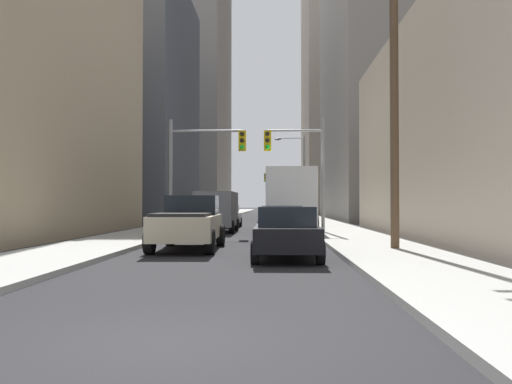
{
  "coord_description": "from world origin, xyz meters",
  "views": [
    {
      "loc": [
        1.39,
        -5.98,
        1.61
      ],
      "look_at": [
        0.0,
        37.32,
        2.53
      ],
      "focal_mm": 37.9,
      "sensor_mm": 36.0,
      "label": 1
    }
  ],
  "objects_px": {
    "sedan_green": "(278,214)",
    "traffic_signal_near_right": "(298,157)",
    "sedan_white": "(226,216)",
    "city_bus": "(291,198)",
    "sedan_black": "(286,233)",
    "traffic_signal_far_right": "(281,184)",
    "sedan_blue": "(282,224)",
    "traffic_signal_near_left": "(204,157)",
    "pickup_truck_beige": "(189,223)",
    "cargo_van_grey": "(217,209)"
  },
  "relations": [
    {
      "from": "sedan_black",
      "to": "sedan_white",
      "type": "bearing_deg",
      "value": 99.76
    },
    {
      "from": "city_bus",
      "to": "sedan_green",
      "type": "bearing_deg",
      "value": 93.1
    },
    {
      "from": "cargo_van_grey",
      "to": "sedan_white",
      "type": "relative_size",
      "value": 1.23
    },
    {
      "from": "city_bus",
      "to": "traffic_signal_near_left",
      "type": "xyz_separation_m",
      "value": [
        -4.65,
        -3.51,
        2.13
      ]
    },
    {
      "from": "pickup_truck_beige",
      "to": "traffic_signal_near_left",
      "type": "xyz_separation_m",
      "value": [
        -0.68,
        9.12,
        3.12
      ]
    },
    {
      "from": "sedan_green",
      "to": "sedan_black",
      "type": "bearing_deg",
      "value": -89.98
    },
    {
      "from": "sedan_blue",
      "to": "traffic_signal_near_left",
      "type": "distance_m",
      "value": 7.74
    },
    {
      "from": "city_bus",
      "to": "sedan_black",
      "type": "relative_size",
      "value": 2.75
    },
    {
      "from": "traffic_signal_near_left",
      "to": "cargo_van_grey",
      "type": "bearing_deg",
      "value": 79.08
    },
    {
      "from": "pickup_truck_beige",
      "to": "traffic_signal_near_right",
      "type": "relative_size",
      "value": 0.91
    },
    {
      "from": "sedan_blue",
      "to": "sedan_green",
      "type": "distance_m",
      "value": 21.18
    },
    {
      "from": "city_bus",
      "to": "traffic_signal_near_left",
      "type": "relative_size",
      "value": 1.93
    },
    {
      "from": "sedan_blue",
      "to": "sedan_black",
      "type": "bearing_deg",
      "value": -89.8
    },
    {
      "from": "traffic_signal_near_left",
      "to": "sedan_black",
      "type": "bearing_deg",
      "value": -72.03
    },
    {
      "from": "city_bus",
      "to": "traffic_signal_far_right",
      "type": "distance_m",
      "value": 36.76
    },
    {
      "from": "traffic_signal_far_right",
      "to": "sedan_blue",
      "type": "bearing_deg",
      "value": -90.73
    },
    {
      "from": "traffic_signal_far_right",
      "to": "sedan_black",
      "type": "bearing_deg",
      "value": -90.61
    },
    {
      "from": "sedan_black",
      "to": "cargo_van_grey",
      "type": "bearing_deg",
      "value": 103.49
    },
    {
      "from": "sedan_white",
      "to": "traffic_signal_far_right",
      "type": "distance_m",
      "value": 32.34
    },
    {
      "from": "sedan_blue",
      "to": "traffic_signal_near_left",
      "type": "height_order",
      "value": "traffic_signal_near_left"
    },
    {
      "from": "traffic_signal_near_right",
      "to": "traffic_signal_far_right",
      "type": "height_order",
      "value": "same"
    },
    {
      "from": "sedan_green",
      "to": "traffic_signal_near_left",
      "type": "distance_m",
      "value": 16.26
    },
    {
      "from": "sedan_blue",
      "to": "cargo_van_grey",
      "type": "bearing_deg",
      "value": 113.33
    },
    {
      "from": "traffic_signal_near_right",
      "to": "traffic_signal_far_right",
      "type": "relative_size",
      "value": 1.0
    },
    {
      "from": "city_bus",
      "to": "cargo_van_grey",
      "type": "xyz_separation_m",
      "value": [
        -4.19,
        -1.09,
        -0.64
      ]
    },
    {
      "from": "traffic_signal_near_right",
      "to": "sedan_green",
      "type": "bearing_deg",
      "value": 93.3
    },
    {
      "from": "pickup_truck_beige",
      "to": "cargo_van_grey",
      "type": "height_order",
      "value": "cargo_van_grey"
    },
    {
      "from": "sedan_white",
      "to": "cargo_van_grey",
      "type": "bearing_deg",
      "value": -89.93
    },
    {
      "from": "sedan_black",
      "to": "sedan_white",
      "type": "height_order",
      "value": "same"
    },
    {
      "from": "city_bus",
      "to": "traffic_signal_near_left",
      "type": "bearing_deg",
      "value": -142.98
    },
    {
      "from": "city_bus",
      "to": "pickup_truck_beige",
      "type": "distance_m",
      "value": 13.28
    },
    {
      "from": "cargo_van_grey",
      "to": "traffic_signal_near_left",
      "type": "xyz_separation_m",
      "value": [
        -0.47,
        -2.42,
        2.77
      ]
    },
    {
      "from": "city_bus",
      "to": "sedan_white",
      "type": "relative_size",
      "value": 2.72
    },
    {
      "from": "sedan_blue",
      "to": "traffic_signal_near_left",
      "type": "relative_size",
      "value": 0.71
    },
    {
      "from": "city_bus",
      "to": "sedan_white",
      "type": "bearing_deg",
      "value": 131.19
    },
    {
      "from": "sedan_black",
      "to": "sedan_green",
      "type": "xyz_separation_m",
      "value": [
        -0.01,
        27.79,
        0.0
      ]
    },
    {
      "from": "cargo_van_grey",
      "to": "sedan_black",
      "type": "distance_m",
      "value": 15.23
    },
    {
      "from": "sedan_white",
      "to": "sedan_green",
      "type": "distance_m",
      "value": 7.95
    },
    {
      "from": "sedan_green",
      "to": "traffic_signal_near_right",
      "type": "height_order",
      "value": "traffic_signal_near_right"
    },
    {
      "from": "pickup_truck_beige",
      "to": "traffic_signal_near_left",
      "type": "height_order",
      "value": "traffic_signal_near_left"
    },
    {
      "from": "sedan_black",
      "to": "sedan_white",
      "type": "xyz_separation_m",
      "value": [
        -3.56,
        20.68,
        0.0
      ]
    },
    {
      "from": "traffic_signal_near_left",
      "to": "traffic_signal_far_right",
      "type": "xyz_separation_m",
      "value": [
        4.58,
        40.21,
        -0.01
      ]
    },
    {
      "from": "city_bus",
      "to": "pickup_truck_beige",
      "type": "bearing_deg",
      "value": -107.48
    },
    {
      "from": "city_bus",
      "to": "sedan_green",
      "type": "xyz_separation_m",
      "value": [
        -0.64,
        11.9,
        -1.16
      ]
    },
    {
      "from": "sedan_green",
      "to": "traffic_signal_near_right",
      "type": "bearing_deg",
      "value": -86.7
    },
    {
      "from": "sedan_white",
      "to": "traffic_signal_near_left",
      "type": "height_order",
      "value": "traffic_signal_near_left"
    },
    {
      "from": "cargo_van_grey",
      "to": "sedan_green",
      "type": "height_order",
      "value": "cargo_van_grey"
    },
    {
      "from": "sedan_black",
      "to": "sedan_blue",
      "type": "bearing_deg",
      "value": 90.2
    },
    {
      "from": "sedan_white",
      "to": "sedan_blue",
      "type": "bearing_deg",
      "value": -75.89
    },
    {
      "from": "pickup_truck_beige",
      "to": "sedan_blue",
      "type": "bearing_deg",
      "value": 45.33
    }
  ]
}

